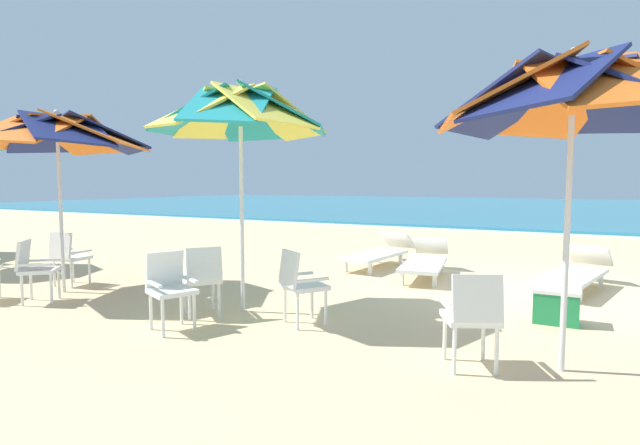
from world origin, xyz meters
TOP-DOWN VIEW (x-y plane):
  - ground_plane at (0.00, 0.00)m, footprint 80.00×80.00m
  - sea at (0.00, 27.92)m, footprint 80.00×36.00m
  - surf_foam at (0.00, 9.62)m, footprint 80.00×0.70m
  - beach_umbrella_0 at (0.49, -2.89)m, footprint 2.30×2.30m
  - plastic_chair_0 at (-0.21, -3.24)m, footprint 0.59×0.61m
  - beach_umbrella_1 at (-3.13, -2.60)m, footprint 2.25×2.25m
  - plastic_chair_1 at (-3.43, -3.01)m, footprint 0.63×0.63m
  - plastic_chair_2 at (-3.40, -3.58)m, footprint 0.60×0.58m
  - plastic_chair_3 at (-2.21, -2.76)m, footprint 0.62×0.63m
  - beach_umbrella_2 at (-6.17, -2.95)m, footprint 2.60×2.60m
  - plastic_chair_4 at (-6.49, -2.65)m, footprint 0.49×0.52m
  - plastic_chair_6 at (-5.92, -3.53)m, footprint 0.63×0.63m
  - sun_lounger_0 at (0.62, 0.75)m, footprint 1.12×2.23m
  - sun_lounger_1 at (-1.70, 0.73)m, footprint 0.92×2.21m
  - sun_lounger_2 at (-2.77, 1.31)m, footprint 0.87×2.20m
  - cooler_box at (0.40, -1.32)m, footprint 0.50×0.34m

SIDE VIEW (x-z plane):
  - ground_plane at x=0.00m, z-range 0.00..0.00m
  - surf_foam at x=0.00m, z-range 0.00..0.01m
  - sea at x=0.00m, z-range 0.00..0.10m
  - cooler_box at x=0.40m, z-range 0.00..0.40m
  - sun_lounger_0 at x=0.62m, z-range -0.03..0.59m
  - sun_lounger_1 at x=-1.70m, z-range -0.03..0.59m
  - sun_lounger_2 at x=-2.77m, z-range -0.03..0.59m
  - plastic_chair_0 at x=-0.21m, z-range 0.06..0.93m
  - plastic_chair_1 at x=-3.43m, z-range 0.06..0.93m
  - plastic_chair_2 at x=-3.40m, z-range 0.06..0.93m
  - plastic_chair_3 at x=-2.21m, z-range 0.06..0.93m
  - plastic_chair_4 at x=-6.49m, z-range 0.06..0.93m
  - plastic_chair_6 at x=-5.92m, z-range 0.06..0.93m
  - beach_umbrella_2 at x=-6.17m, z-range 1.00..3.69m
  - beach_umbrella_0 at x=0.49m, z-range 0.98..3.72m
  - beach_umbrella_1 at x=-3.13m, z-range 1.04..3.92m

